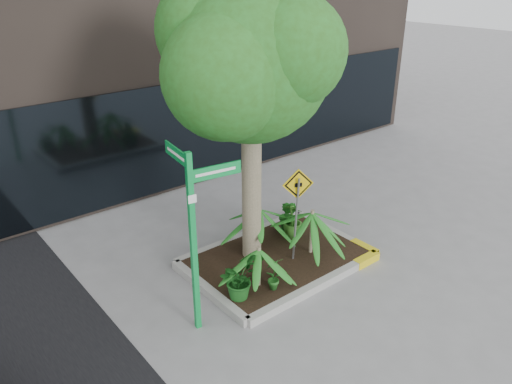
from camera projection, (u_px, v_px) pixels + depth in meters
ground at (280, 273)px, 9.26m from camera, size 80.00×80.00×0.00m
planter at (279, 258)px, 9.54m from camera, size 3.35×2.36×0.15m
tree at (250, 62)px, 8.09m from camera, size 3.45×3.06×5.18m
palm_front at (312, 213)px, 9.31m from camera, size 1.02×1.02×1.13m
palm_left at (259, 250)px, 8.39m from camera, size 0.85×0.85×0.94m
palm_back at (260, 210)px, 9.61m from camera, size 0.92×0.92×1.03m
shrub_a at (238, 279)px, 8.22m from camera, size 0.89×0.89×0.70m
shrub_b at (292, 220)px, 10.10m from camera, size 0.53×0.53×0.72m
shrub_c at (274, 273)px, 8.44m from camera, size 0.33×0.33×0.63m
shrub_d at (288, 215)px, 10.26m from camera, size 0.48×0.48×0.73m
street_sign_post at (194, 223)px, 7.21m from camera, size 0.86×0.93×2.93m
cattle_sign at (297, 200)px, 8.83m from camera, size 0.53×0.26×1.87m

